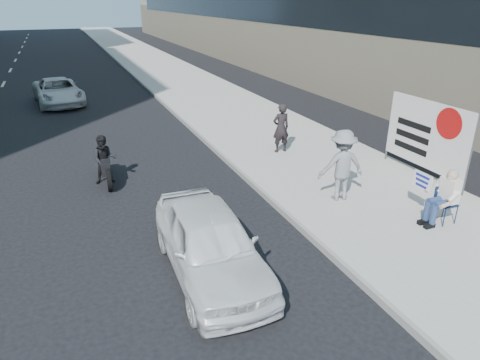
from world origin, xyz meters
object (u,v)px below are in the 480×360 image
jogger (342,165)px  protest_banner (427,135)px  pedestrian_woman (281,128)px  motorcycle (105,162)px  white_sedan_near (210,243)px  seated_protester (443,194)px  white_sedan_far (58,91)px

jogger → protest_banner: protest_banner is taller
pedestrian_woman → motorcycle: bearing=1.4°
jogger → white_sedan_near: 4.41m
protest_banner → motorcycle: protest_banner is taller
seated_protester → pedestrian_woman: size_ratio=0.79×
seated_protester → jogger: (-1.38, 1.98, 0.20)m
jogger → pedestrian_woman: size_ratio=1.12×
pedestrian_woman → white_sedan_far: bearing=-58.7°
white_sedan_far → motorcycle: (1.03, -11.32, 0.01)m
jogger → protest_banner: (3.10, 0.39, 0.33)m
jogger → white_sedan_near: (-4.08, -1.62, -0.40)m
pedestrian_woman → seated_protester: bearing=100.8°
protest_banner → motorcycle: bearing=158.4°
white_sedan_near → jogger: bearing=23.1°
white_sedan_far → protest_banner: bearing=-63.8°
protest_banner → white_sedan_far: (-9.54, 14.69, -0.78)m
jogger → motorcycle: (-5.41, 3.76, -0.43)m
seated_protester → white_sedan_near: seated_protester is taller
white_sedan_near → pedestrian_woman: bearing=52.9°
jogger → pedestrian_woman: bearing=-83.7°
pedestrian_woman → white_sedan_near: pedestrian_woman is taller
jogger → white_sedan_far: bearing=-56.1°
pedestrian_woman → protest_banner: size_ratio=0.54×
white_sedan_far → motorcycle: bearing=-91.6°
protest_banner → white_sedan_near: 7.49m
protest_banner → white_sedan_near: size_ratio=0.78×
seated_protester → jogger: bearing=125.0°
seated_protester → white_sedan_far: size_ratio=0.29×
protest_banner → white_sedan_far: bearing=123.0°
pedestrian_woman → jogger: bearing=85.9°
seated_protester → protest_banner: (1.72, 2.37, 0.53)m
jogger → pedestrian_woman: jogger is taller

